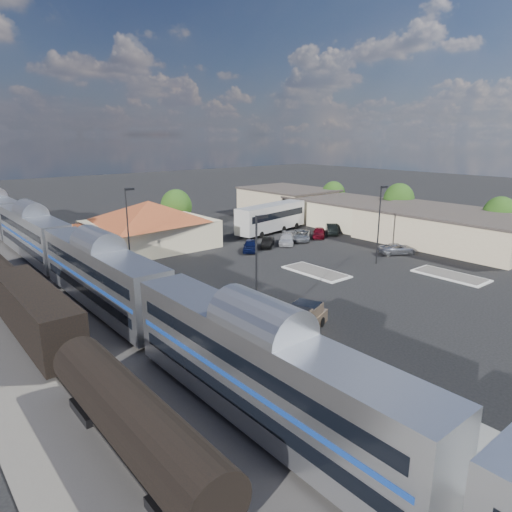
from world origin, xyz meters
TOP-DOWN VIEW (x-y plane):
  - ground at (0.00, 0.00)m, footprint 280.00×280.00m
  - railbed at (-21.00, 8.00)m, footprint 16.00×100.00m
  - platform at (-12.00, 6.00)m, footprint 5.50×92.00m
  - passenger_train at (-18.00, 6.16)m, footprint 3.00×104.00m
  - freight_cars at (-24.00, 3.16)m, footprint 2.80×46.00m
  - station_depot at (-4.56, 24.00)m, footprint 18.35×12.24m
  - buildings_east at (28.00, 14.28)m, footprint 14.40×51.40m
  - traffic_island_south at (4.00, 2.00)m, footprint 3.30×7.50m
  - traffic_island_north at (14.00, -8.00)m, footprint 3.30×7.50m
  - lamp_plat_s at (-10.90, -6.00)m, footprint 1.08×0.25m
  - lamp_plat_n at (-10.90, 16.00)m, footprint 1.08×0.25m
  - lamp_lot at (12.10, 0.00)m, footprint 1.08×0.25m
  - tree_east_a at (34.00, -4.00)m, footprint 4.56×4.56m
  - tree_east_b at (34.00, 12.00)m, footprint 4.94×4.94m
  - tree_east_c at (34.00, 26.00)m, footprint 4.41×4.41m
  - tree_depot at (3.00, 30.00)m, footprint 4.71×4.71m
  - pickup_truck at (-8.50, -8.02)m, footprint 6.52×4.28m
  - suv at (17.77, 0.98)m, footprint 5.31×4.36m
  - coach_bus at (14.04, 20.83)m, footprint 13.80×5.37m
  - person_a at (-11.47, -12.47)m, footprint 0.64×0.76m
  - person_b at (-11.78, -4.45)m, footprint 0.90×1.02m
  - parked_car_a at (4.40, 13.88)m, footprint 4.27×4.38m
  - parked_car_b at (7.60, 14.18)m, footprint 3.89×3.69m
  - parked_car_c at (10.80, 13.88)m, footprint 4.84×4.75m
  - parked_car_d at (14.00, 14.18)m, footprint 5.37×5.16m
  - parked_car_e at (17.20, 13.88)m, footprint 4.37×4.09m
  - parked_car_f at (20.40, 14.18)m, footprint 4.36×4.41m

SIDE VIEW (x-z plane):
  - ground at x=0.00m, z-range 0.00..0.00m
  - railbed at x=-21.00m, z-range 0.00..0.12m
  - platform at x=-12.00m, z-range 0.00..0.18m
  - traffic_island_south at x=4.00m, z-range 0.00..0.21m
  - traffic_island_north at x=14.00m, z-range 0.00..0.21m
  - parked_car_b at x=7.60m, z-range 0.00..1.31m
  - suv at x=17.77m, z-range 0.00..1.34m
  - parked_car_c at x=10.80m, z-range 0.00..1.40m
  - parked_car_d at x=14.00m, z-range 0.00..1.42m
  - parked_car_e at x=17.20m, z-range 0.00..1.46m
  - parked_car_a at x=4.40m, z-range 0.00..1.49m
  - parked_car_f at x=20.40m, z-range 0.00..1.52m
  - pickup_truck at x=-8.50m, z-range -0.05..2.06m
  - person_b at x=-11.78m, z-range 0.18..1.94m
  - person_a at x=-11.47m, z-range 0.18..1.95m
  - freight_cars at x=-24.00m, z-range -0.07..3.93m
  - buildings_east at x=28.00m, z-range -0.13..4.67m
  - coach_bus at x=14.04m, z-range 0.33..4.66m
  - passenger_train at x=-18.00m, z-range 0.09..5.64m
  - station_depot at x=-4.56m, z-range 0.03..6.23m
  - tree_east_c at x=34.00m, z-range 0.66..6.87m
  - tree_east_a at x=34.00m, z-range 0.68..7.10m
  - tree_depot at x=3.00m, z-range 0.71..7.34m
  - tree_east_b at x=34.00m, z-range 0.74..7.70m
  - lamp_plat_s at x=-10.90m, z-range 0.84..9.84m
  - lamp_plat_n at x=-10.90m, z-range 0.84..9.84m
  - lamp_lot at x=12.10m, z-range 0.84..9.84m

